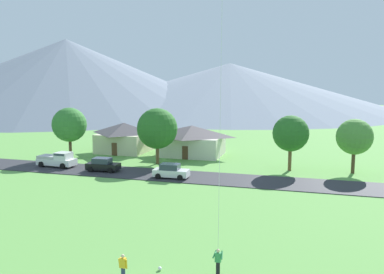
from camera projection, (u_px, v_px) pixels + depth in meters
The scene contains 14 objects.
road_strip at pixel (236, 180), 46.71m from camera, with size 160.00×6.20×0.08m, color #2D2D33.
mountain_central_ridge at pixel (230, 87), 158.28m from camera, with size 130.52×130.52×18.56m, color gray.
mountain_east_ridge at pixel (67, 76), 152.54m from camera, with size 130.76×130.76×27.27m, color slate.
house_leftmost at pixel (192, 140), 62.29m from camera, with size 10.07×7.67×4.68m.
house_left_center at pixel (124, 137), 65.42m from camera, with size 8.15×7.78×4.78m.
tree_near_left at pixel (291, 134), 51.19m from camera, with size 4.62×4.62×7.16m.
tree_left_of_center at pixel (355, 137), 49.69m from camera, with size 4.44×4.44×6.85m.
tree_center at pixel (157, 129), 55.48m from camera, with size 5.65×5.65×7.80m.
tree_right_of_center at pixel (69, 125), 59.32m from camera, with size 5.07×5.07×7.62m.
parked_car_black_west_end at pixel (103, 165), 51.22m from camera, with size 4.27×2.21×1.68m.
parked_car_white_mid_west at pixel (171, 171), 47.56m from camera, with size 4.25×2.18×1.68m.
pickup_truck_white_east_side at pixel (57, 159), 53.75m from camera, with size 5.29×2.51×1.99m.
watcher_person at pixel (123, 268), 22.90m from camera, with size 0.56×0.24×1.68m.
soccer_ball at pixel (160, 269), 24.42m from camera, with size 0.24×0.24×0.24m, color white.
Camera 1 is at (7.71, -14.52, 11.43)m, focal length 37.50 mm.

